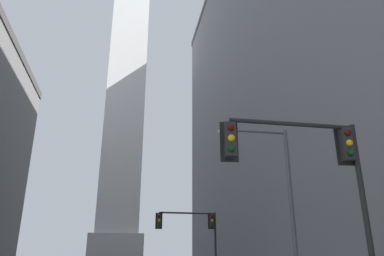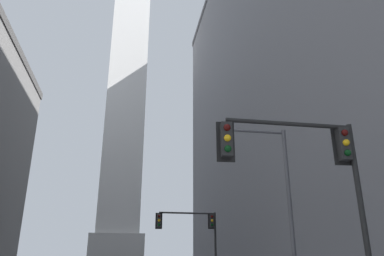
% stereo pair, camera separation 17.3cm
% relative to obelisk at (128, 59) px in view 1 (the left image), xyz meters
% --- Properties ---
extents(building_right, '(20.16, 54.64, 40.40)m').
position_rel_obelisk_xyz_m(building_right, '(21.36, -27.00, -15.37)').
color(building_right, slate).
rests_on(building_right, ground_plane).
extents(obelisk, '(7.70, 7.70, 74.01)m').
position_rel_obelisk_xyz_m(obelisk, '(0.00, 0.00, 0.00)').
color(obelisk, silver).
rests_on(obelisk, ground_plane).
extents(traffic_light_mid_right, '(5.27, 0.50, 5.81)m').
position_rel_obelisk_xyz_m(traffic_light_mid_right, '(6.85, -26.56, -31.14)').
color(traffic_light_mid_right, black).
rests_on(traffic_light_mid_right, ground_plane).
extents(traffic_light_near_right, '(4.72, 0.52, 5.98)m').
position_rel_obelisk_xyz_m(traffic_light_near_right, '(6.70, -47.77, -31.03)').
color(traffic_light_near_right, black).
rests_on(traffic_light_near_right, ground_plane).
extents(street_lamp, '(3.47, 0.36, 7.73)m').
position_rel_obelisk_xyz_m(street_lamp, '(7.75, -42.30, -30.75)').
color(street_lamp, '#4C4C51').
rests_on(street_lamp, ground_plane).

